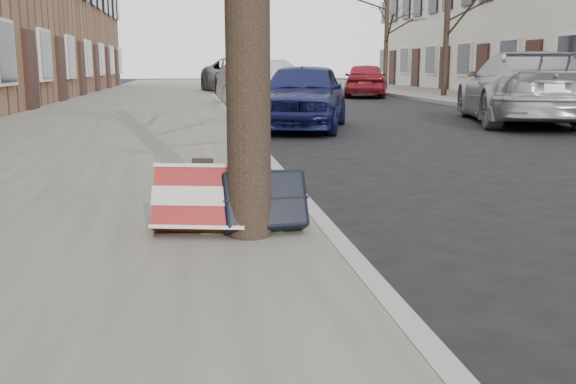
{
  "coord_description": "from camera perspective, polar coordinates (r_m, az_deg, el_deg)",
  "views": [
    {
      "loc": [
        -2.16,
        -3.34,
        1.21
      ],
      "look_at": [
        -1.54,
        0.8,
        0.39
      ],
      "focal_mm": 40.0,
      "sensor_mm": 36.0,
      "label": 1
    }
  ],
  "objects": [
    {
      "name": "ground",
      "position": [
        4.16,
        23.35,
        -6.73
      ],
      "size": [
        120.0,
        120.0,
        0.0
      ],
      "primitive_type": "plane",
      "color": "black",
      "rests_on": "ground"
    },
    {
      "name": "near_sidewalk",
      "position": [
        18.44,
        -13.48,
        7.28
      ],
      "size": [
        5.0,
        70.0,
        0.12
      ],
      "primitive_type": "cube",
      "color": "slate",
      "rests_on": "ground"
    },
    {
      "name": "far_sidewalk",
      "position": [
        20.91,
        20.04,
        7.34
      ],
      "size": [
        4.0,
        70.0,
        0.12
      ],
      "primitive_type": "cube",
      "color": "slate",
      "rests_on": "ground"
    },
    {
      "name": "dirt_patch",
      "position": [
        4.67,
        -6.38,
        -2.34
      ],
      "size": [
        0.85,
        0.85,
        0.02
      ],
      "primitive_type": "cube",
      "color": "black",
      "rests_on": "near_sidewalk"
    },
    {
      "name": "suitcase_red",
      "position": [
        4.25,
        -7.77,
        -0.66
      ],
      "size": [
        0.65,
        0.45,
        0.46
      ],
      "primitive_type": "cube",
      "rotation": [
        -0.42,
        0.0,
        -0.21
      ],
      "color": "maroon",
      "rests_on": "near_sidewalk"
    },
    {
      "name": "suitcase_navy",
      "position": [
        4.24,
        -2.15,
        -0.74
      ],
      "size": [
        0.59,
        0.39,
        0.44
      ],
      "primitive_type": "cube",
      "rotation": [
        -0.42,
        0.0,
        0.11
      ],
      "color": "black",
      "rests_on": "near_sidewalk"
    },
    {
      "name": "car_near_front",
      "position": [
        12.54,
        1.34,
        8.59
      ],
      "size": [
        2.57,
        4.09,
        1.3
      ],
      "primitive_type": "imported",
      "rotation": [
        0.0,
        0.0,
        -0.29
      ],
      "color": "#131746",
      "rests_on": "ground"
    },
    {
      "name": "car_near_mid",
      "position": [
        18.33,
        -2.17,
        9.52
      ],
      "size": [
        2.56,
        4.41,
        1.38
      ],
      "primitive_type": "imported",
      "rotation": [
        0.0,
        0.0,
        0.28
      ],
      "color": "#AAADB3",
      "rests_on": "ground"
    },
    {
      "name": "car_near_back",
      "position": [
        27.73,
        -4.32,
        10.24
      ],
      "size": [
        3.34,
        5.93,
        1.56
      ],
      "primitive_type": "imported",
      "rotation": [
        0.0,
        0.0,
        0.14
      ],
      "color": "#3B3B40",
      "rests_on": "ground"
    },
    {
      "name": "car_far_front",
      "position": [
        14.61,
        20.01,
        8.68
      ],
      "size": [
        3.39,
        5.52,
        1.5
      ],
      "primitive_type": "imported",
      "rotation": [
        0.0,
        0.0,
        2.87
      ],
      "color": "#999BA0",
      "rests_on": "ground"
    },
    {
      "name": "car_far_back",
      "position": [
        25.57,
        6.87,
        9.86
      ],
      "size": [
        2.51,
        4.17,
        1.33
      ],
      "primitive_type": "imported",
      "rotation": [
        0.0,
        0.0,
        2.88
      ],
      "color": "maroon",
      "rests_on": "ground"
    },
    {
      "name": "tree_far_b",
      "position": [
        24.91,
        13.95,
        14.5
      ],
      "size": [
        0.21,
        0.21,
        5.36
      ],
      "primitive_type": "cylinder",
      "color": "black",
      "rests_on": "far_sidewalk"
    },
    {
      "name": "tree_far_c",
      "position": [
        31.86,
        8.74,
        13.54
      ],
      "size": [
        0.22,
        0.22,
        4.97
      ],
      "primitive_type": "cylinder",
      "color": "black",
      "rests_on": "far_sidewalk"
    }
  ]
}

